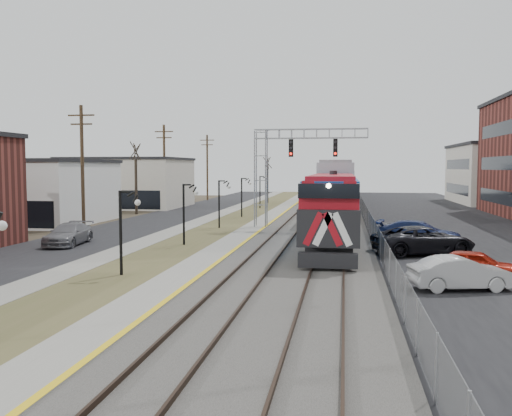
% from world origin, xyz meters
% --- Properties ---
extents(ground, '(160.00, 160.00, 0.00)m').
position_xyz_m(ground, '(0.00, 0.00, 0.00)').
color(ground, '#473D2D').
rests_on(ground, ground).
extents(street_west, '(7.00, 120.00, 0.04)m').
position_xyz_m(street_west, '(-11.50, 35.00, 0.02)').
color(street_west, black).
rests_on(street_west, ground).
extents(sidewalk, '(2.00, 120.00, 0.08)m').
position_xyz_m(sidewalk, '(-7.00, 35.00, 0.04)').
color(sidewalk, gray).
rests_on(sidewalk, ground).
extents(grass_median, '(4.00, 120.00, 0.06)m').
position_xyz_m(grass_median, '(-4.00, 35.00, 0.03)').
color(grass_median, '#4C4D29').
rests_on(grass_median, ground).
extents(platform, '(2.00, 120.00, 0.24)m').
position_xyz_m(platform, '(-1.00, 35.00, 0.12)').
color(platform, gray).
rests_on(platform, ground).
extents(ballast_bed, '(8.00, 120.00, 0.20)m').
position_xyz_m(ballast_bed, '(4.00, 35.00, 0.10)').
color(ballast_bed, '#595651').
rests_on(ballast_bed, ground).
extents(parking_lot, '(16.00, 120.00, 0.04)m').
position_xyz_m(parking_lot, '(16.00, 35.00, 0.02)').
color(parking_lot, black).
rests_on(parking_lot, ground).
extents(platform_edge, '(0.24, 120.00, 0.01)m').
position_xyz_m(platform_edge, '(-0.12, 35.00, 0.24)').
color(platform_edge, gold).
rests_on(platform_edge, platform).
extents(track_near, '(1.58, 120.00, 0.15)m').
position_xyz_m(track_near, '(2.00, 35.00, 0.28)').
color(track_near, '#2D2119').
rests_on(track_near, ballast_bed).
extents(track_far, '(1.58, 120.00, 0.15)m').
position_xyz_m(track_far, '(5.50, 35.00, 0.28)').
color(track_far, '#2D2119').
rests_on(track_far, ballast_bed).
extents(train, '(3.00, 85.85, 5.33)m').
position_xyz_m(train, '(5.50, 54.24, 2.92)').
color(train, '#124596').
rests_on(train, ground).
extents(signal_gantry, '(9.00, 1.07, 8.15)m').
position_xyz_m(signal_gantry, '(1.22, 27.99, 5.59)').
color(signal_gantry, gray).
rests_on(signal_gantry, ground).
extents(lampposts, '(0.14, 62.14, 4.00)m').
position_xyz_m(lampposts, '(-4.00, 18.29, 2.00)').
color(lampposts, black).
rests_on(lampposts, ground).
extents(utility_poles, '(0.28, 80.28, 10.00)m').
position_xyz_m(utility_poles, '(-14.50, 25.00, 5.00)').
color(utility_poles, '#4C3823').
rests_on(utility_poles, ground).
extents(fence, '(0.04, 120.00, 1.60)m').
position_xyz_m(fence, '(8.20, 35.00, 0.80)').
color(fence, gray).
rests_on(fence, ground).
extents(buildings_west, '(14.00, 67.00, 7.00)m').
position_xyz_m(buildings_west, '(-21.00, 24.21, 3.01)').
color(buildings_west, beige).
rests_on(buildings_west, ground).
extents(bare_trees, '(12.30, 42.30, 5.95)m').
position_xyz_m(bare_trees, '(-12.66, 38.91, 2.70)').
color(bare_trees, '#382D23').
rests_on(bare_trees, ground).
extents(car_lot_a, '(4.10, 2.35, 1.32)m').
position_xyz_m(car_lot_a, '(12.14, 9.77, 0.66)').
color(car_lot_a, '#A31A0C').
rests_on(car_lot_a, ground).
extents(car_lot_b, '(4.37, 2.36, 1.37)m').
position_xyz_m(car_lot_b, '(11.00, 7.43, 0.68)').
color(car_lot_b, '#BABABA').
rests_on(car_lot_b, ground).
extents(car_lot_c, '(6.44, 4.57, 1.63)m').
position_xyz_m(car_lot_c, '(10.80, 16.71, 0.81)').
color(car_lot_c, black).
rests_on(car_lot_c, ground).
extents(car_lot_d, '(5.73, 3.23, 1.57)m').
position_xyz_m(car_lot_d, '(11.05, 20.58, 0.78)').
color(car_lot_d, navy).
rests_on(car_lot_d, ground).
extents(car_lot_e, '(4.08, 2.95, 1.29)m').
position_xyz_m(car_lot_e, '(11.01, 24.44, 0.65)').
color(car_lot_e, slate).
rests_on(car_lot_e, ground).
extents(car_street_b, '(2.42, 4.97, 1.39)m').
position_xyz_m(car_street_b, '(-11.45, 16.90, 0.70)').
color(car_street_b, slate).
rests_on(car_street_b, ground).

